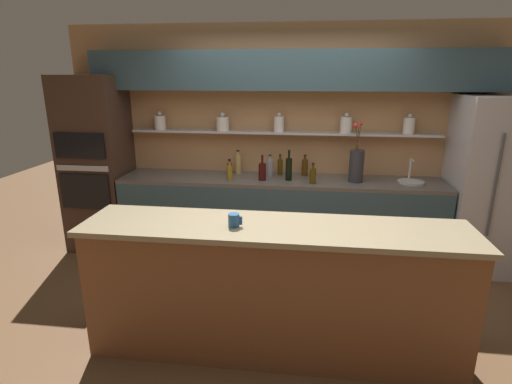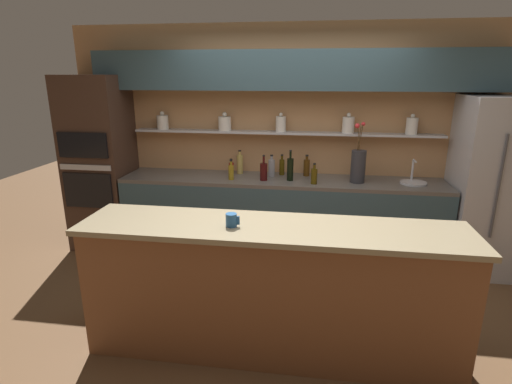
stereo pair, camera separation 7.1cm
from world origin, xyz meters
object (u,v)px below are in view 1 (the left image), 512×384
Objects in this scene: bottle_oil_3 at (280,167)px; bottle_wine_6 at (289,169)px; bottle_wine_4 at (262,171)px; coffee_mug at (234,220)px; flower_vase at (356,165)px; bottle_oil_1 at (230,172)px; bottle_spirit_0 at (270,168)px; bottle_oil_7 at (313,176)px; oven_tower at (97,164)px; bottle_spirit_5 at (305,167)px; bottle_spirit_8 at (238,164)px; sink_fixture at (411,180)px; bottle_sauce_2 at (230,168)px; refrigerator at (494,186)px.

bottle_wine_6 reaches higher than bottle_oil_3.
bottle_wine_4 is 2.86× the size of coffee_mug.
flower_vase is 0.87m from bottle_oil_3.
bottle_oil_3 is at bearing 29.42° from bottle_oil_1.
bottle_oil_1 is 0.36m from bottle_wine_4.
bottle_oil_7 is at bearing -28.05° from bottle_spirit_0.
oven_tower is 1.99m from bottle_wine_4.
bottle_wine_6 is at bearing -177.38° from flower_vase.
bottle_spirit_5 is at bearing 76.33° from coffee_mug.
bottle_spirit_8 is 2.82× the size of coffee_mug.
bottle_wine_4 reaches higher than bottle_spirit_8.
bottle_wine_4 is 0.29m from bottle_wine_6.
bottle_spirit_0 is at bearing 87.65° from coffee_mug.
sink_fixture is 1.33m from bottle_wine_6.
bottle_oil_1 is at bearing -174.47° from bottle_wine_6.
bottle_sauce_2 is at bearing -172.99° from bottle_oil_3.
bottle_oil_1 is at bearing -176.25° from sink_fixture.
oven_tower reaches higher than bottle_spirit_8.
bottle_spirit_0 is 0.74× the size of bottle_wine_6.
bottle_spirit_5 is at bearing 53.44° from bottle_wine_6.
sink_fixture is at bearing 3.75° from bottle_oil_1.
coffee_mug is at bearing -120.50° from flower_vase.
bottle_oil_7 reaches higher than bottle_sauce_2.
bottle_spirit_0 reaches higher than bottle_oil_1.
bottle_oil_3 is (0.54, 0.30, 0.01)m from bottle_oil_1.
refrigerator is 3.00m from coffee_mug.
bottle_sauce_2 is at bearing 153.11° from bottle_wine_4.
refrigerator reaches higher than bottle_oil_3.
oven_tower reaches higher than bottle_sauce_2.
sink_fixture is at bearing 3.18° from flower_vase.
oven_tower is 3.60m from sink_fixture.
sink_fixture is 2.02m from bottle_sauce_2.
oven_tower is at bearing -175.05° from bottle_oil_3.
oven_tower is 2.54m from bottle_oil_7.
refrigerator is at bearing -3.39° from sink_fixture.
bottle_oil_3 is 0.27m from bottle_wine_6.
refrigerator is 4.43m from oven_tower.
bottle_spirit_0 is at bearing -12.06° from bottle_spirit_8.
coffee_mug is (0.40, -1.88, 0.07)m from bottle_sauce_2.
bottle_sauce_2 is 0.87m from bottle_spirit_5.
bottle_oil_1 is 0.24m from bottle_sauce_2.
coffee_mug is at bearing -103.67° from bottle_spirit_5.
refrigerator is 2.86m from bottle_sauce_2.
bottle_spirit_0 reaches higher than bottle_oil_3.
bottle_spirit_8 is (-0.61, 0.23, -0.01)m from bottle_wine_6.
bottle_spirit_8 is (-1.93, 0.16, 0.09)m from sink_fixture.
bottle_spirit_5 is (-0.55, 0.20, -0.09)m from flower_vase.
bottle_wine_6 is at bearing -179.54° from refrigerator.
coffee_mug is at bearing -80.97° from bottle_spirit_8.
bottle_oil_3 is at bearing 40.06° from bottle_spirit_0.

